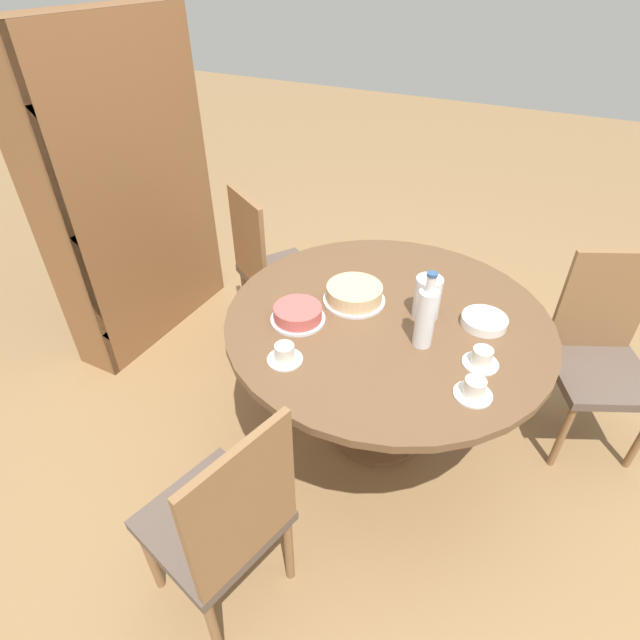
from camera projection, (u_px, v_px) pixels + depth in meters
ground_plane at (376, 430)px, 2.58m from camera, size 14.00×14.00×0.00m
dining_table at (386, 339)px, 2.22m from camera, size 1.40×1.40×0.73m
chair_a at (600, 353)px, 2.32m from camera, size 0.56×0.56×0.96m
chair_b at (271, 266)px, 2.95m from camera, size 0.58×0.58×0.96m
chair_c at (224, 521)px, 1.64m from camera, size 0.51×0.51×0.96m
bookshelf at (132, 196)px, 2.80m from camera, size 1.06×0.28×1.79m
coffee_pot at (428, 296)px, 2.09m from camera, size 0.11×0.11×0.22m
water_bottle at (426, 316)px, 1.92m from camera, size 0.08×0.08×0.33m
cake_main at (354, 294)px, 2.21m from camera, size 0.28×0.28×0.08m
cake_second at (298, 314)px, 2.10m from camera, size 0.23×0.23×0.07m
cup_a at (474, 389)px, 1.75m from camera, size 0.14×0.14×0.07m
cup_b at (285, 354)px, 1.90m from camera, size 0.14×0.14×0.07m
cup_c at (481, 358)px, 1.88m from camera, size 0.14×0.14×0.07m
plate_stack at (484, 321)px, 2.08m from camera, size 0.19×0.19×0.04m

